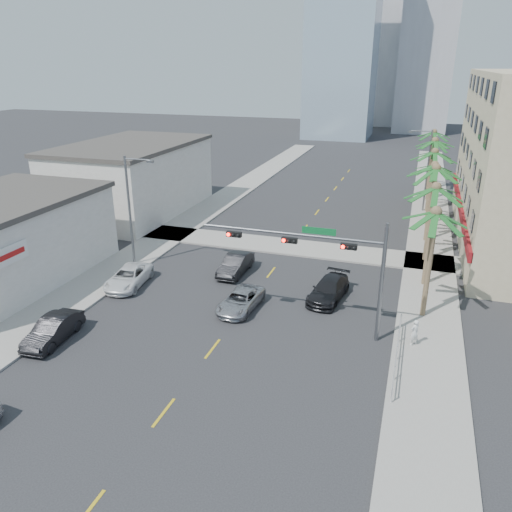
{
  "coord_description": "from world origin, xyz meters",
  "views": [
    {
      "loc": [
        10.32,
        -19.17,
        15.67
      ],
      "look_at": [
        0.54,
        10.51,
        3.5
      ],
      "focal_mm": 35.0,
      "sensor_mm": 36.0,
      "label": 1
    }
  ],
  "objects": [
    {
      "name": "palm_tree_7",
      "position": [
        11.6,
        48.4,
        7.43
      ],
      "size": [
        4.8,
        4.8,
        8.16
      ],
      "color": "brown",
      "rests_on": "ground"
    },
    {
      "name": "palm_tree_6",
      "position": [
        11.6,
        43.2,
        7.08
      ],
      "size": [
        4.8,
        4.8,
        7.8
      ],
      "color": "brown",
      "rests_on": "ground"
    },
    {
      "name": "guardrail",
      "position": [
        10.3,
        6.0,
        0.67
      ],
      "size": [
        0.08,
        8.08,
        1.0
      ],
      "color": "silver",
      "rests_on": "ground"
    },
    {
      "name": "car_lane_center",
      "position": [
        -0.15,
        9.27,
        0.64
      ],
      "size": [
        2.45,
        4.76,
        1.28
      ],
      "primitive_type": "imported",
      "rotation": [
        0.0,
        0.0,
        -0.07
      ],
      "color": "#B1B1B6",
      "rests_on": "ground"
    },
    {
      "name": "palm_tree_5",
      "position": [
        11.6,
        38.0,
        7.78
      ],
      "size": [
        4.8,
        4.8,
        8.52
      ],
      "color": "brown",
      "rests_on": "ground"
    },
    {
      "name": "sidewalk_left",
      "position": [
        -12.0,
        20.0,
        0.07
      ],
      "size": [
        4.0,
        120.0,
        0.15
      ],
      "primitive_type": "cube",
      "color": "gray",
      "rests_on": "ground"
    },
    {
      "name": "streetlight_left",
      "position": [
        -11.0,
        14.0,
        5.06
      ],
      "size": [
        2.55,
        0.25,
        9.0
      ],
      "color": "slate",
      "rests_on": "ground"
    },
    {
      "name": "pedestrian",
      "position": [
        11.14,
        7.92,
        0.96
      ],
      "size": [
        0.7,
        0.69,
        1.62
      ],
      "primitive_type": "imported",
      "rotation": [
        0.0,
        0.0,
        3.91
      ],
      "color": "white",
      "rests_on": "sidewalk_right"
    },
    {
      "name": "sidewalk_cross",
      "position": [
        0.0,
        22.0,
        0.07
      ],
      "size": [
        80.0,
        4.0,
        0.15
      ],
      "primitive_type": "cube",
      "color": "gray",
      "rests_on": "ground"
    },
    {
      "name": "palm_tree_2",
      "position": [
        11.6,
        22.4,
        7.78
      ],
      "size": [
        4.8,
        4.8,
        8.52
      ],
      "color": "brown",
      "rests_on": "ground"
    },
    {
      "name": "sidewalk_right",
      "position": [
        12.0,
        20.0,
        0.07
      ],
      "size": [
        4.0,
        120.0,
        0.15
      ],
      "primitive_type": "cube",
      "color": "gray",
      "rests_on": "ground"
    },
    {
      "name": "car_lane_right",
      "position": [
        5.21,
        12.7,
        0.72
      ],
      "size": [
        2.65,
        5.2,
        1.45
      ],
      "primitive_type": "imported",
      "rotation": [
        0.0,
        0.0,
        -0.13
      ],
      "color": "black",
      "rests_on": "ground"
    },
    {
      "name": "ground",
      "position": [
        0.0,
        0.0,
        0.0
      ],
      "size": [
        260.0,
        260.0,
        0.0
      ],
      "primitive_type": "plane",
      "color": "#262628",
      "rests_on": "ground"
    },
    {
      "name": "tower_far_left",
      "position": [
        -8.0,
        95.0,
        24.0
      ],
      "size": [
        14.0,
        14.0,
        48.0
      ],
      "primitive_type": "cube",
      "color": "#99B2C6",
      "rests_on": "ground"
    },
    {
      "name": "palm_tree_0",
      "position": [
        11.6,
        12.0,
        7.08
      ],
      "size": [
        4.8,
        4.8,
        7.8
      ],
      "color": "brown",
      "rests_on": "ground"
    },
    {
      "name": "car_parked_mid",
      "position": [
        -9.4,
        1.87,
        0.74
      ],
      "size": [
        1.89,
        4.59,
        1.48
      ],
      "primitive_type": "imported",
      "rotation": [
        0.0,
        0.0,
        0.07
      ],
      "color": "black",
      "rests_on": "ground"
    },
    {
      "name": "palm_tree_3",
      "position": [
        11.6,
        27.6,
        7.08
      ],
      "size": [
        4.8,
        4.8,
        7.8
      ],
      "color": "brown",
      "rests_on": "ground"
    },
    {
      "name": "palm_tree_1",
      "position": [
        11.6,
        17.2,
        7.43
      ],
      "size": [
        4.8,
        4.8,
        8.16
      ],
      "color": "brown",
      "rests_on": "ground"
    },
    {
      "name": "building_left_far",
      "position": [
        -19.5,
        28.0,
        3.6
      ],
      "size": [
        11.0,
        18.0,
        7.2
      ],
      "primitive_type": "cube",
      "color": "beige",
      "rests_on": "ground"
    },
    {
      "name": "car_lane_left",
      "position": [
        -2.64,
        14.97,
        0.76
      ],
      "size": [
        1.7,
        4.65,
        1.52
      ],
      "primitive_type": "imported",
      "rotation": [
        0.0,
        0.0,
        -0.02
      ],
      "color": "black",
      "rests_on": "ground"
    },
    {
      "name": "traffic_signal_mast",
      "position": [
        5.78,
        7.95,
        5.06
      ],
      "size": [
        11.12,
        0.54,
        7.2
      ],
      "color": "slate",
      "rests_on": "ground"
    },
    {
      "name": "palm_tree_4",
      "position": [
        11.6,
        32.8,
        7.43
      ],
      "size": [
        4.8,
        4.8,
        8.16
      ],
      "color": "brown",
      "rests_on": "ground"
    },
    {
      "name": "streetlight_right",
      "position": [
        11.0,
        38.0,
        5.06
      ],
      "size": [
        2.55,
        0.25,
        9.0
      ],
      "color": "slate",
      "rests_on": "ground"
    },
    {
      "name": "car_parked_far",
      "position": [
        -9.4,
        10.24,
        0.69
      ],
      "size": [
        2.91,
        5.24,
        1.38
      ],
      "primitive_type": "imported",
      "rotation": [
        0.0,
        0.0,
        0.13
      ],
      "color": "white",
      "rests_on": "ground"
    },
    {
      "name": "tower_far_center",
      "position": [
        -3.0,
        125.0,
        21.0
      ],
      "size": [
        16.0,
        16.0,
        42.0
      ],
      "primitive_type": "cube",
      "color": "#ADADB2",
      "rests_on": "ground"
    }
  ]
}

